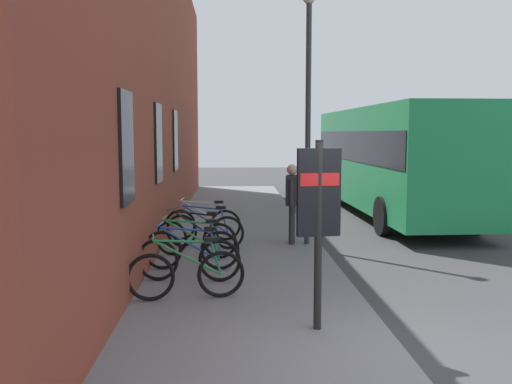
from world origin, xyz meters
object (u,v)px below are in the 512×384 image
at_px(transit_info_sign, 319,205).
at_px(street_lamp, 308,98).
at_px(bicycle_leaning_wall, 192,249).
at_px(bicycle_by_door, 203,224).
at_px(bicycle_beside_lamp, 189,258).
at_px(bicycle_mid_rack, 187,274).
at_px(city_bus, 390,155).
at_px(bicycle_under_window, 205,230).
at_px(bicycle_far_end, 195,238).
at_px(pedestrian_by_facade, 292,195).

xyz_separation_m(transit_info_sign, street_lamp, (5.44, -0.61, 1.65)).
distance_m(bicycle_leaning_wall, bicycle_by_door, 2.79).
height_order(bicycle_beside_lamp, bicycle_leaning_wall, same).
height_order(bicycle_mid_rack, bicycle_leaning_wall, same).
bearing_deg(bicycle_by_door, bicycle_mid_rack, 179.67).
height_order(bicycle_beside_lamp, transit_info_sign, transit_info_sign).
distance_m(bicycle_mid_rack, bicycle_by_door, 4.61).
xyz_separation_m(bicycle_beside_lamp, city_bus, (8.03, -5.71, 1.41)).
xyz_separation_m(bicycle_by_door, transit_info_sign, (-5.96, -1.73, 1.21)).
height_order(bicycle_beside_lamp, bicycle_by_door, same).
distance_m(bicycle_beside_lamp, transit_info_sign, 3.21).
bearing_deg(bicycle_under_window, bicycle_far_end, 170.09).
bearing_deg(bicycle_under_window, bicycle_mid_rack, 178.43).
height_order(bicycle_far_end, city_bus, city_bus).
bearing_deg(bicycle_beside_lamp, street_lamp, -38.19).
xyz_separation_m(bicycle_under_window, city_bus, (5.32, -5.57, 1.41)).
xyz_separation_m(city_bus, street_lamp, (-4.96, 3.30, 1.45)).
relative_size(bicycle_leaning_wall, bicycle_far_end, 1.05).
height_order(bicycle_leaning_wall, street_lamp, street_lamp).
bearing_deg(street_lamp, transit_info_sign, 173.56).
relative_size(bicycle_under_window, city_bus, 0.16).
bearing_deg(transit_info_sign, bicycle_far_end, 23.17).
bearing_deg(city_bus, transit_info_sign, 159.37).
distance_m(bicycle_beside_lamp, bicycle_under_window, 2.71).
distance_m(transit_info_sign, pedestrian_by_facade, 5.53).
distance_m(bicycle_mid_rack, city_bus, 10.77).
xyz_separation_m(bicycle_beside_lamp, bicycle_by_door, (3.59, -0.07, 0.00)).
relative_size(bicycle_mid_rack, city_bus, 0.17).
height_order(bicycle_mid_rack, street_lamp, street_lamp).
bearing_deg(city_bus, bicycle_mid_rack, 147.91).
distance_m(bicycle_under_window, pedestrian_by_facade, 2.10).
xyz_separation_m(bicycle_leaning_wall, city_bus, (7.22, -5.73, 1.41)).
distance_m(bicycle_mid_rack, street_lamp, 5.53).
bearing_deg(pedestrian_by_facade, bicycle_beside_lamp, 146.37).
height_order(city_bus, pedestrian_by_facade, city_bus).
bearing_deg(bicycle_leaning_wall, bicycle_mid_rack, -178.41).
bearing_deg(city_bus, pedestrian_by_facade, 143.43).
height_order(bicycle_beside_lamp, bicycle_under_window, same).
relative_size(bicycle_beside_lamp, bicycle_under_window, 1.03).
height_order(bicycle_leaning_wall, bicycle_far_end, same).
relative_size(bicycle_mid_rack, street_lamp, 0.32).
bearing_deg(bicycle_far_end, transit_info_sign, -156.83).
xyz_separation_m(bicycle_by_door, city_bus, (4.44, -5.65, 1.41)).
relative_size(bicycle_far_end, bicycle_under_window, 0.98).
bearing_deg(bicycle_beside_lamp, city_bus, -35.45).
bearing_deg(bicycle_leaning_wall, bicycle_far_end, -0.19).
distance_m(bicycle_far_end, bicycle_under_window, 0.87).
bearing_deg(city_bus, street_lamp, 146.35).
xyz_separation_m(bicycle_leaning_wall, bicycle_under_window, (1.90, -0.15, 0.00)).
height_order(bicycle_far_end, bicycle_under_window, same).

